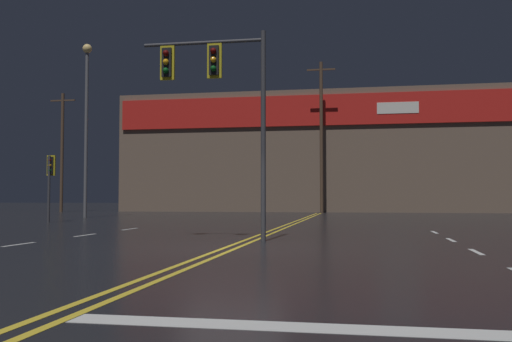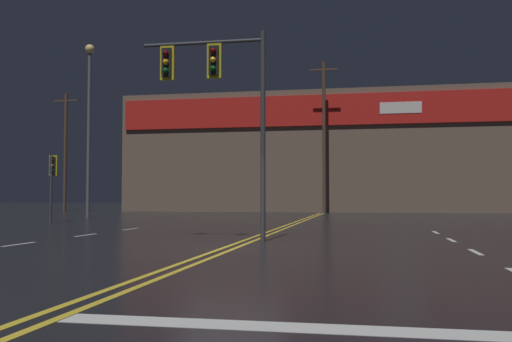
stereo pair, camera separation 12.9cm
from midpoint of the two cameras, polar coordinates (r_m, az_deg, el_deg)
ground_plane at (r=13.80m, az=-2.79°, el=-7.69°), size 200.00×200.00×0.00m
road_markings at (r=11.91m, az=0.93°, el=-8.48°), size 16.61×60.00×0.01m
traffic_signal_median at (r=16.36m, az=-4.40°, el=8.78°), size 3.57×0.36×5.87m
traffic_signal_corner_northwest at (r=29.52m, az=-20.00°, el=-0.19°), size 0.42×0.36×3.26m
streetlight_median_approach at (r=36.05m, az=-16.69°, el=6.07°), size 0.56×0.56×10.49m
building_backdrop at (r=51.11m, az=6.80°, el=1.64°), size 34.56×10.23×9.98m
utility_pole_row at (r=44.40m, az=6.31°, el=2.87°), size 46.14×0.26×11.74m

